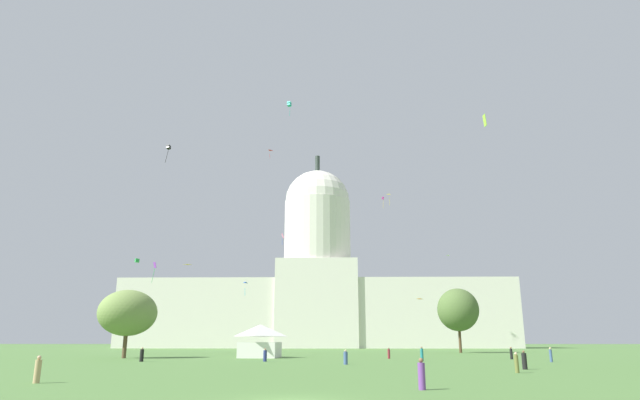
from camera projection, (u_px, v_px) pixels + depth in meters
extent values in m
cube|color=silver|center=(222.00, 314.00, 190.43)|extent=(68.67, 23.19, 23.52)
cube|color=silver|center=(414.00, 314.00, 188.89)|extent=(68.67, 23.19, 23.52)
cube|color=silver|center=(317.00, 305.00, 190.50)|extent=(28.28, 25.51, 30.04)
cylinder|color=silver|center=(317.00, 232.00, 197.26)|extent=(24.38, 24.38, 22.83)
sphere|color=silver|center=(317.00, 202.00, 200.19)|extent=(24.18, 24.18, 24.18)
cylinder|color=#2D3833|center=(317.00, 164.00, 204.09)|extent=(1.80, 1.80, 6.30)
cube|color=white|center=(260.00, 350.00, 80.91)|extent=(6.04, 6.91, 2.28)
pyramid|color=white|center=(261.00, 330.00, 81.65)|extent=(6.34, 7.26, 1.76)
cylinder|color=#4C3823|center=(460.00, 338.00, 114.08)|extent=(0.58, 0.58, 6.29)
ellipsoid|color=#4C6633|center=(458.00, 310.00, 115.58)|extent=(9.62, 9.47, 9.13)
cylinder|color=brown|center=(125.00, 342.00, 79.16)|extent=(0.60, 0.60, 4.54)
ellipsoid|color=olive|center=(128.00, 313.00, 80.27)|extent=(11.49, 11.21, 6.84)
cylinder|color=olive|center=(517.00, 364.00, 43.00)|extent=(0.34, 0.34, 1.38)
sphere|color=beige|center=(516.00, 354.00, 43.21)|extent=(0.23, 0.23, 0.23)
cylinder|color=black|center=(524.00, 361.00, 48.12)|extent=(0.60, 0.60, 1.43)
sphere|color=brown|center=(523.00, 352.00, 48.33)|extent=(0.31, 0.31, 0.23)
cylinder|color=#1E757A|center=(422.00, 355.00, 67.58)|extent=(0.53, 0.53, 1.54)
sphere|color=#A37556|center=(422.00, 348.00, 67.80)|extent=(0.34, 0.34, 0.24)
cylinder|color=tan|center=(38.00, 371.00, 32.62)|extent=(0.53, 0.53, 1.38)
sphere|color=tan|center=(39.00, 358.00, 32.83)|extent=(0.35, 0.35, 0.25)
cylinder|color=#3D5684|center=(346.00, 358.00, 57.83)|extent=(0.52, 0.52, 1.35)
sphere|color=beige|center=(346.00, 351.00, 58.03)|extent=(0.26, 0.26, 0.23)
cylinder|color=maroon|center=(389.00, 354.00, 76.63)|extent=(0.40, 0.40, 1.32)
sphere|color=brown|center=(389.00, 348.00, 76.82)|extent=(0.23, 0.23, 0.21)
cylinder|color=#3D5684|center=(551.00, 356.00, 64.34)|extent=(0.40, 0.40, 1.48)
sphere|color=beige|center=(550.00, 348.00, 64.56)|extent=(0.31, 0.31, 0.25)
cylinder|color=black|center=(511.00, 354.00, 74.16)|extent=(0.46, 0.46, 1.43)
sphere|color=#A37556|center=(511.00, 348.00, 74.38)|extent=(0.32, 0.32, 0.26)
cylinder|color=black|center=(142.00, 355.00, 65.85)|extent=(0.61, 0.61, 1.49)
sphere|color=beige|center=(142.00, 348.00, 66.07)|extent=(0.34, 0.34, 0.26)
cylinder|color=navy|center=(265.00, 356.00, 66.26)|extent=(0.53, 0.53, 1.35)
sphere|color=#A37556|center=(265.00, 349.00, 66.46)|extent=(0.28, 0.28, 0.24)
cylinder|color=#703D93|center=(422.00, 376.00, 28.19)|extent=(0.51, 0.51, 1.38)
sphere|color=brown|center=(421.00, 360.00, 28.39)|extent=(0.33, 0.33, 0.25)
cube|color=pink|center=(283.00, 236.00, 130.03)|extent=(0.79, 1.11, 1.26)
cylinder|color=blue|center=(282.00, 242.00, 129.66)|extent=(0.12, 0.16, 1.73)
cube|color=#D1339E|center=(383.00, 199.00, 172.60)|extent=(0.69, 0.64, 0.44)
cube|color=#D1339E|center=(383.00, 197.00, 172.72)|extent=(0.69, 0.64, 0.44)
cylinder|color=gold|center=(383.00, 204.00, 172.18)|extent=(0.18, 0.07, 2.97)
pyramid|color=red|center=(269.00, 152.00, 144.34)|extent=(1.38, 1.30, 0.20)
cylinder|color=red|center=(270.00, 156.00, 143.74)|extent=(0.15, 0.21, 1.24)
pyramid|color=white|center=(446.00, 257.00, 133.78)|extent=(1.22, 1.72, 0.15)
cube|color=black|center=(168.00, 148.00, 98.03)|extent=(0.81, 0.84, 0.45)
cube|color=black|center=(169.00, 146.00, 98.12)|extent=(0.81, 0.84, 0.45)
cylinder|color=black|center=(167.00, 156.00, 97.64)|extent=(0.47, 0.17, 2.75)
cube|color=teal|center=(289.00, 105.00, 124.52)|extent=(1.09, 1.12, 0.53)
cube|color=teal|center=(289.00, 103.00, 124.66)|extent=(1.09, 1.12, 0.53)
cylinder|color=teal|center=(290.00, 111.00, 124.15)|extent=(0.22, 0.40, 2.46)
cube|color=purple|center=(155.00, 265.00, 97.76)|extent=(0.72, 0.84, 1.12)
cylinder|color=green|center=(153.00, 275.00, 97.27)|extent=(0.44, 0.14, 2.71)
pyramid|color=gold|center=(188.00, 266.00, 83.98)|extent=(1.29, 0.89, 0.13)
pyramid|color=orange|center=(422.00, 300.00, 106.23)|extent=(1.51, 1.32, 0.18)
cube|color=green|center=(137.00, 261.00, 111.09)|extent=(1.10, 1.09, 0.43)
cube|color=green|center=(137.00, 260.00, 111.19)|extent=(1.10, 1.09, 0.43)
cube|color=#8CD133|center=(485.00, 120.00, 57.91)|extent=(0.22, 0.61, 1.40)
pyramid|color=blue|center=(248.00, 286.00, 97.21)|extent=(1.22, 1.39, 0.32)
cylinder|color=#33BCDB|center=(245.00, 292.00, 96.76)|extent=(0.16, 0.20, 1.36)
pyramid|color=yellow|center=(389.00, 196.00, 167.43)|extent=(1.23, 0.85, 0.22)
cylinder|color=yellow|center=(390.00, 201.00, 166.61)|extent=(0.21, 0.41, 2.51)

